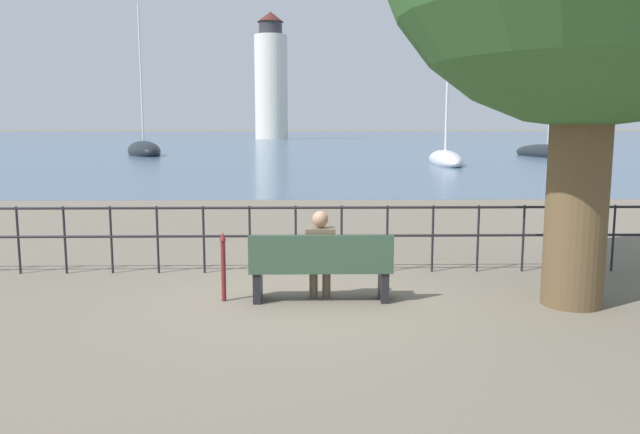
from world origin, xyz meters
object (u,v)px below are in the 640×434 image
Objects in this scene: sailboat_4 at (548,152)px; sailboat_2 at (144,151)px; park_bench at (321,269)px; sailboat_3 at (445,160)px; harbor_lighthouse at (271,81)px; seated_person_left at (320,251)px; closed_umbrella at (223,263)px.

sailboat_2 is at bearing 163.90° from sailboat_4.
sailboat_3 reaches higher than park_bench.
sailboat_2 is at bearing 107.33° from park_bench.
harbor_lighthouse is at bearing 60.83° from sailboat_2.
sailboat_2 is 0.94× the size of sailboat_4.
seated_person_left is at bearing -86.42° from harbor_lighthouse.
sailboat_3 is at bearing 74.69° from park_bench.
sailboat_3 is 13.86m from sailboat_4.
seated_person_left is 111.84m from harbor_lighthouse.
sailboat_2 is (-13.36, 42.76, -0.28)m from seated_person_left.
seated_person_left is 1.30× the size of closed_umbrella.
seated_person_left reaches higher than park_bench.
park_bench is 0.23m from seated_person_left.
sailboat_3 is at bearing 72.45° from closed_umbrella.
sailboat_4 reaches higher than sailboat_2.
harbor_lighthouse reaches higher than park_bench.
sailboat_4 is (31.61, -3.15, -0.05)m from sailboat_2.
closed_umbrella is 0.12× the size of sailboat_3.
sailboat_2 reaches higher than park_bench.
closed_umbrella reaches higher than park_bench.
sailboat_3 is (9.51, 30.05, -0.24)m from closed_umbrella.
park_bench is 2.02× the size of closed_umbrella.
harbor_lighthouse is at bearing 92.93° from closed_umbrella.
harbor_lighthouse is at bearing 98.99° from sailboat_4.
sailboat_2 reaches higher than sailboat_3.
seated_person_left is 0.15× the size of sailboat_3.
sailboat_4 is 0.56× the size of harbor_lighthouse.
sailboat_2 is at bearing -95.35° from harbor_lighthouse.
closed_umbrella is (-1.26, -0.03, -0.14)m from seated_person_left.
closed_umbrella is at bearing -103.89° from sailboat_3.
closed_umbrella is at bearing 177.71° from park_bench.
closed_umbrella is 44.18m from sailboat_4.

